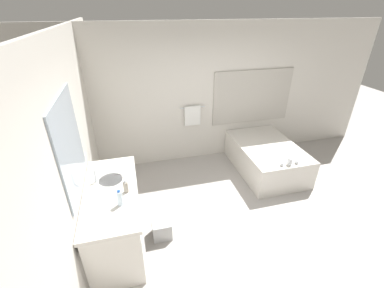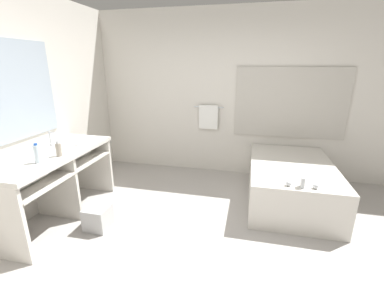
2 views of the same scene
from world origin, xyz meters
name	(u,v)px [view 2 (image 2 of 2)]	position (x,y,z in m)	size (l,w,h in m)	color
ground_plane	(201,256)	(0.00, 0.00, 0.00)	(16.00, 16.00, 0.00)	#A8A39E
wall_back_with_blinds	(230,95)	(0.03, 2.23, 1.35)	(7.40, 0.13, 2.70)	silver
vanity_counter	(55,170)	(-1.85, 0.31, 0.63)	(0.66, 1.56, 0.86)	silver
sink_faucet	(51,139)	(-2.04, 0.53, 0.94)	(0.09, 0.04, 0.18)	silver
bathtub	(290,180)	(0.99, 1.37, 0.30)	(1.08, 1.64, 0.67)	silver
water_bottle_1	(37,154)	(-1.73, -0.01, 0.96)	(0.06, 0.06, 0.21)	silver
soap_dispenser	(59,150)	(-1.66, 0.21, 0.93)	(0.06, 0.06, 0.18)	gray
waste_bin	(98,218)	(-1.26, 0.19, 0.13)	(0.26, 0.26, 0.27)	#B2B2B2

